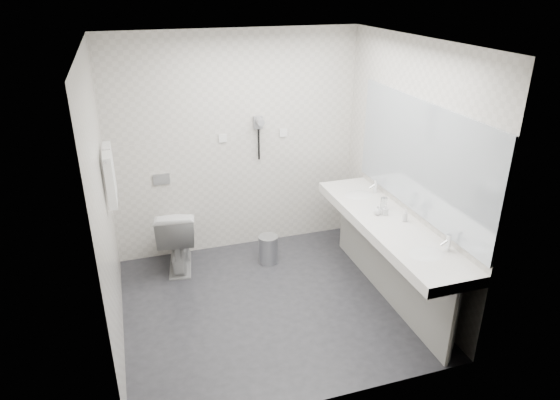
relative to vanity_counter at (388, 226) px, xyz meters
name	(u,v)px	position (x,y,z in m)	size (l,w,h in m)	color
floor	(270,304)	(-1.12, 0.20, -0.80)	(2.80, 2.80, 0.00)	#25252A
ceiling	(268,42)	(-1.12, 0.20, 1.70)	(2.80, 2.80, 0.00)	silver
wall_back	(236,145)	(-1.12, 1.50, 0.45)	(2.80, 2.80, 0.00)	beige
wall_front	(325,260)	(-1.12, -1.10, 0.45)	(2.80, 2.80, 0.00)	beige
wall_left	(104,208)	(-2.52, 0.20, 0.45)	(2.60, 2.60, 0.00)	beige
wall_right	(408,171)	(0.27, 0.20, 0.45)	(2.60, 2.60, 0.00)	beige
vanity_counter	(388,226)	(0.00, 0.00, 0.00)	(0.55, 2.20, 0.10)	silver
vanity_panel	(387,263)	(0.02, 0.00, -0.42)	(0.03, 2.15, 0.75)	gray
vanity_post_near	(453,327)	(0.05, -1.04, -0.42)	(0.06, 0.06, 0.75)	silver
vanity_post_far	(346,219)	(0.05, 1.04, -0.42)	(0.06, 0.06, 0.75)	silver
mirror	(420,158)	(0.26, 0.00, 0.65)	(0.02, 2.20, 1.05)	#B2BCC6
basin_near	(427,255)	(0.00, -0.65, 0.04)	(0.40, 0.31, 0.05)	silver
basin_far	(359,196)	(0.00, 0.65, 0.04)	(0.40, 0.31, 0.05)	silver
faucet_near	(448,243)	(0.19, -0.65, 0.12)	(0.04, 0.04, 0.15)	silver
faucet_far	(376,186)	(0.19, 0.65, 0.12)	(0.04, 0.04, 0.15)	silver
soap_bottle_a	(385,210)	(0.03, 0.13, 0.10)	(0.05, 0.05, 0.10)	silver
soap_bottle_b	(378,210)	(-0.04, 0.16, 0.10)	(0.07, 0.07, 0.10)	silver
soap_bottle_c	(405,215)	(0.14, -0.05, 0.11)	(0.05, 0.05, 0.12)	silver
glass_left	(384,203)	(0.08, 0.25, 0.11)	(0.07, 0.07, 0.12)	silver
toilet	(177,236)	(-1.89, 1.21, -0.43)	(0.41, 0.73, 0.74)	silver
flush_plate	(161,179)	(-1.98, 1.49, 0.15)	(0.18, 0.02, 0.12)	#B2B5BA
pedal_bin	(268,250)	(-0.91, 0.99, -0.65)	(0.22, 0.22, 0.31)	#B2B5BA
bin_lid	(268,237)	(-0.91, 0.99, -0.48)	(0.22, 0.22, 0.01)	#B2B5BA
towel_rail	(105,152)	(-2.47, 0.75, 0.75)	(0.02, 0.02, 0.62)	silver
towel_near	(110,180)	(-2.46, 0.61, 0.53)	(0.07, 0.24, 0.48)	silver
towel_far	(110,170)	(-2.46, 0.89, 0.53)	(0.07, 0.24, 0.48)	silver
dryer_cradle	(258,122)	(-0.88, 1.47, 0.70)	(0.10, 0.04, 0.14)	gray
dryer_barrel	(260,121)	(-0.88, 1.40, 0.73)	(0.08, 0.08, 0.14)	gray
dryer_cord	(259,144)	(-0.88, 1.46, 0.45)	(0.02, 0.02, 0.35)	black
switch_plate_a	(223,138)	(-1.27, 1.49, 0.55)	(0.09, 0.02, 0.09)	silver
switch_plate_b	(283,133)	(-0.57, 1.49, 0.55)	(0.09, 0.02, 0.09)	silver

